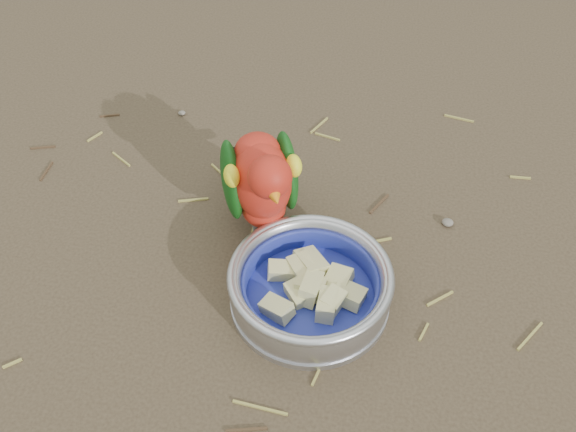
# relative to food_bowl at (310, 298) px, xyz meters

# --- Properties ---
(ground) EXTENTS (60.00, 60.00, 0.00)m
(ground) POSITION_rel_food_bowl_xyz_m (-0.05, 0.06, -0.01)
(ground) COLOR #483A2A
(food_bowl) EXTENTS (0.21, 0.21, 0.02)m
(food_bowl) POSITION_rel_food_bowl_xyz_m (0.00, 0.00, 0.00)
(food_bowl) COLOR #B2B2BA
(food_bowl) RESTS_ON ground
(bowl_wall) EXTENTS (0.21, 0.21, 0.04)m
(bowl_wall) POSITION_rel_food_bowl_xyz_m (0.00, 0.00, 0.03)
(bowl_wall) COLOR #B2B2BA
(bowl_wall) RESTS_ON food_bowl
(fruit_wedges) EXTENTS (0.13, 0.13, 0.03)m
(fruit_wedges) POSITION_rel_food_bowl_xyz_m (0.00, -0.00, 0.02)
(fruit_wedges) COLOR #D5CF87
(fruit_wedges) RESTS_ON food_bowl
(lory_parrot) EXTENTS (0.19, 0.25, 0.18)m
(lory_parrot) POSITION_rel_food_bowl_xyz_m (-0.09, 0.11, 0.08)
(lory_parrot) COLOR red
(lory_parrot) RESTS_ON ground
(ground_debris) EXTENTS (0.90, 0.80, 0.01)m
(ground_debris) POSITION_rel_food_bowl_xyz_m (-0.06, 0.14, -0.01)
(ground_debris) COLOR #A69A49
(ground_debris) RESTS_ON ground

